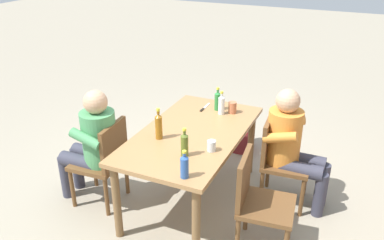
{
  "coord_description": "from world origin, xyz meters",
  "views": [
    {
      "loc": [
        2.99,
        1.35,
        2.42
      ],
      "look_at": [
        0.0,
        0.0,
        0.89
      ],
      "focal_mm": 37.08,
      "sensor_mm": 36.0,
      "label": 1
    }
  ],
  "objects_px": {
    "bottle_clear": "(221,104)",
    "bottle_olive": "(185,144)",
    "bottle_green": "(218,100)",
    "chair_near_right": "(105,159)",
    "person_in_white_shirt": "(93,141)",
    "dining_table": "(192,141)",
    "cup_terracotta": "(232,107)",
    "table_knife": "(204,108)",
    "chair_far_left": "(278,156)",
    "person_in_plaid_shirt": "(292,143)",
    "backpack_by_near_side": "(243,132)",
    "bottle_blue": "(184,166)",
    "cup_glass": "(211,146)",
    "chair_far_right": "(257,199)",
    "bottle_amber": "(159,126)"
  },
  "relations": [
    {
      "from": "chair_far_left",
      "to": "person_in_white_shirt",
      "type": "height_order",
      "value": "person_in_white_shirt"
    },
    {
      "from": "backpack_by_near_side",
      "to": "bottle_clear",
      "type": "bearing_deg",
      "value": -2.35
    },
    {
      "from": "bottle_olive",
      "to": "bottle_green",
      "type": "height_order",
      "value": "bottle_olive"
    },
    {
      "from": "cup_terracotta",
      "to": "table_knife",
      "type": "distance_m",
      "value": 0.31
    },
    {
      "from": "dining_table",
      "to": "cup_terracotta",
      "type": "distance_m",
      "value": 0.62
    },
    {
      "from": "dining_table",
      "to": "cup_terracotta",
      "type": "bearing_deg",
      "value": 160.71
    },
    {
      "from": "chair_far_right",
      "to": "person_in_plaid_shirt",
      "type": "height_order",
      "value": "person_in_plaid_shirt"
    },
    {
      "from": "dining_table",
      "to": "chair_far_right",
      "type": "distance_m",
      "value": 0.86
    },
    {
      "from": "table_knife",
      "to": "dining_table",
      "type": "bearing_deg",
      "value": 11.11
    },
    {
      "from": "chair_far_right",
      "to": "dining_table",
      "type": "bearing_deg",
      "value": -116.71
    },
    {
      "from": "cup_terracotta",
      "to": "cup_glass",
      "type": "distance_m",
      "value": 0.83
    },
    {
      "from": "bottle_olive",
      "to": "bottle_amber",
      "type": "bearing_deg",
      "value": -118.37
    },
    {
      "from": "bottle_green",
      "to": "cup_terracotta",
      "type": "relative_size",
      "value": 2.09
    },
    {
      "from": "bottle_olive",
      "to": "dining_table",
      "type": "bearing_deg",
      "value": -163.56
    },
    {
      "from": "chair_far_right",
      "to": "bottle_amber",
      "type": "height_order",
      "value": "bottle_amber"
    },
    {
      "from": "bottle_blue",
      "to": "bottle_clear",
      "type": "height_order",
      "value": "bottle_clear"
    },
    {
      "from": "chair_far_left",
      "to": "bottle_green",
      "type": "bearing_deg",
      "value": -106.55
    },
    {
      "from": "bottle_olive",
      "to": "cup_glass",
      "type": "xyz_separation_m",
      "value": [
        -0.17,
        0.17,
        -0.06
      ]
    },
    {
      "from": "bottle_clear",
      "to": "bottle_olive",
      "type": "bearing_deg",
      "value": 1.32
    },
    {
      "from": "chair_near_right",
      "to": "bottle_clear",
      "type": "height_order",
      "value": "bottle_clear"
    },
    {
      "from": "chair_far_right",
      "to": "backpack_by_near_side",
      "type": "relative_size",
      "value": 1.86
    },
    {
      "from": "chair_near_right",
      "to": "cup_terracotta",
      "type": "relative_size",
      "value": 7.42
    },
    {
      "from": "cup_glass",
      "to": "backpack_by_near_side",
      "type": "relative_size",
      "value": 0.2
    },
    {
      "from": "bottle_olive",
      "to": "backpack_by_near_side",
      "type": "relative_size",
      "value": 0.54
    },
    {
      "from": "chair_far_left",
      "to": "bottle_clear",
      "type": "height_order",
      "value": "bottle_clear"
    },
    {
      "from": "chair_far_left",
      "to": "bottle_green",
      "type": "distance_m",
      "value": 0.84
    },
    {
      "from": "person_in_white_shirt",
      "to": "chair_far_right",
      "type": "bearing_deg",
      "value": 89.68
    },
    {
      "from": "bottle_clear",
      "to": "backpack_by_near_side",
      "type": "bearing_deg",
      "value": 177.65
    },
    {
      "from": "bottle_green",
      "to": "bottle_clear",
      "type": "bearing_deg",
      "value": 41.27
    },
    {
      "from": "bottle_blue",
      "to": "table_knife",
      "type": "relative_size",
      "value": 0.95
    },
    {
      "from": "person_in_plaid_shirt",
      "to": "bottle_olive",
      "type": "bearing_deg",
      "value": -42.78
    },
    {
      "from": "dining_table",
      "to": "person_in_white_shirt",
      "type": "distance_m",
      "value": 0.93
    },
    {
      "from": "chair_near_right",
      "to": "chair_far_right",
      "type": "height_order",
      "value": "same"
    },
    {
      "from": "dining_table",
      "to": "bottle_olive",
      "type": "distance_m",
      "value": 0.49
    },
    {
      "from": "person_in_plaid_shirt",
      "to": "table_knife",
      "type": "distance_m",
      "value": 0.99
    },
    {
      "from": "dining_table",
      "to": "chair_far_left",
      "type": "height_order",
      "value": "chair_far_left"
    },
    {
      "from": "bottle_olive",
      "to": "cup_terracotta",
      "type": "bearing_deg",
      "value": 175.82
    },
    {
      "from": "dining_table",
      "to": "backpack_by_near_side",
      "type": "bearing_deg",
      "value": 173.73
    },
    {
      "from": "chair_far_right",
      "to": "person_in_white_shirt",
      "type": "relative_size",
      "value": 0.74
    },
    {
      "from": "dining_table",
      "to": "bottle_clear",
      "type": "height_order",
      "value": "bottle_clear"
    },
    {
      "from": "person_in_plaid_shirt",
      "to": "table_knife",
      "type": "relative_size",
      "value": 4.91
    },
    {
      "from": "chair_far_right",
      "to": "person_in_plaid_shirt",
      "type": "xyz_separation_m",
      "value": [
        -0.75,
        0.11,
        0.17
      ]
    },
    {
      "from": "bottle_olive",
      "to": "cup_glass",
      "type": "distance_m",
      "value": 0.25
    },
    {
      "from": "cup_glass",
      "to": "dining_table",
      "type": "bearing_deg",
      "value": -130.87
    },
    {
      "from": "person_in_plaid_shirt",
      "to": "backpack_by_near_side",
      "type": "relative_size",
      "value": 2.53
    },
    {
      "from": "person_in_white_shirt",
      "to": "cup_terracotta",
      "type": "distance_m",
      "value": 1.42
    },
    {
      "from": "chair_near_right",
      "to": "person_in_white_shirt",
      "type": "distance_m",
      "value": 0.2
    },
    {
      "from": "dining_table",
      "to": "cup_glass",
      "type": "distance_m",
      "value": 0.42
    },
    {
      "from": "person_in_white_shirt",
      "to": "dining_table",
      "type": "bearing_deg",
      "value": 113.22
    },
    {
      "from": "bottle_green",
      "to": "cup_glass",
      "type": "xyz_separation_m",
      "value": [
        0.83,
        0.27,
        -0.06
      ]
    }
  ]
}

